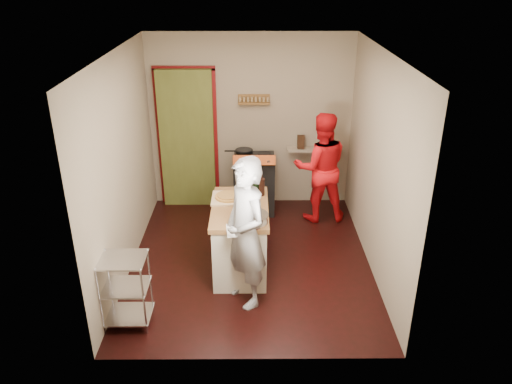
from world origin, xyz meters
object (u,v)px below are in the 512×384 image
wire_shelving (125,288)px  island (241,236)px  person_stripe (246,234)px  stove (254,183)px  person_red (321,167)px

wire_shelving → island: (1.16, 1.03, 0.02)m
person_stripe → island: bearing=155.1°
stove → wire_shelving: (-1.33, -2.62, -0.01)m
wire_shelving → person_red: 3.31m
stove → person_stripe: person_stripe is taller
wire_shelving → stove: bearing=63.1°
stove → wire_shelving: size_ratio=1.26×
wire_shelving → person_stripe: person_stripe is taller
stove → island: island is taller
island → person_stripe: (0.07, -0.64, 0.40)m
person_stripe → person_red: (1.05, 1.98, -0.05)m
stove → person_stripe: (-0.10, -2.24, 0.41)m
stove → person_stripe: 2.28m
wire_shelving → island: size_ratio=0.62×
person_stripe → person_red: person_stripe is taller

